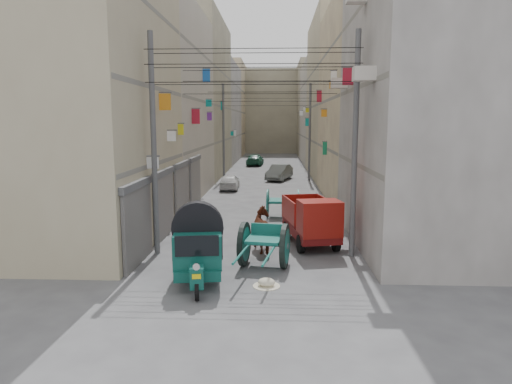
# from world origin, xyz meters

# --- Properties ---
(ground) EXTENTS (140.00, 140.00, 0.00)m
(ground) POSITION_xyz_m (0.00, 0.00, 0.00)
(ground) COLOR #48484B
(ground) RESTS_ON ground
(building_row_left) EXTENTS (8.00, 62.00, 14.00)m
(building_row_left) POSITION_xyz_m (-8.00, 34.13, 6.46)
(building_row_left) COLOR tan
(building_row_left) RESTS_ON ground
(building_row_right) EXTENTS (8.00, 62.00, 14.00)m
(building_row_right) POSITION_xyz_m (8.00, 34.13, 6.46)
(building_row_right) COLOR #A8A29D
(building_row_right) RESTS_ON ground
(end_cap_building) EXTENTS (22.00, 10.00, 13.00)m
(end_cap_building) POSITION_xyz_m (0.00, 66.00, 6.50)
(end_cap_building) COLOR #A0997E
(end_cap_building) RESTS_ON ground
(shutters_left) EXTENTS (0.18, 14.40, 2.88)m
(shutters_left) POSITION_xyz_m (-3.92, 10.38, 1.49)
(shutters_left) COLOR #4C4C51
(shutters_left) RESTS_ON ground
(signboards) EXTENTS (8.22, 40.52, 5.67)m
(signboards) POSITION_xyz_m (-0.01, 21.66, 3.43)
(signboards) COLOR gold
(signboards) RESTS_ON ground
(ac_units) EXTENTS (0.70, 6.55, 3.35)m
(ac_units) POSITION_xyz_m (3.65, 7.67, 7.43)
(ac_units) COLOR beige
(ac_units) RESTS_ON ground
(utility_poles) EXTENTS (7.40, 22.20, 8.00)m
(utility_poles) POSITION_xyz_m (0.00, 17.00, 4.00)
(utility_poles) COLOR #4E4E51
(utility_poles) RESTS_ON ground
(overhead_cables) EXTENTS (7.40, 22.52, 1.12)m
(overhead_cables) POSITION_xyz_m (0.00, 14.40, 6.77)
(overhead_cables) COLOR black
(overhead_cables) RESTS_ON ground
(auto_rickshaw) EXTENTS (1.80, 2.79, 1.91)m
(auto_rickshaw) POSITION_xyz_m (-1.52, 2.92, 1.13)
(auto_rickshaw) COLOR black
(auto_rickshaw) RESTS_ON ground
(tonga_cart) EXTENTS (1.78, 3.49, 1.51)m
(tonga_cart) POSITION_xyz_m (0.43, 4.59, 0.78)
(tonga_cart) COLOR black
(tonga_cart) RESTS_ON ground
(mini_truck) EXTENTS (2.23, 3.75, 1.98)m
(mini_truck) POSITION_xyz_m (2.28, 7.15, 0.95)
(mini_truck) COLOR black
(mini_truck) RESTS_ON ground
(second_cart) EXTENTS (1.71, 1.53, 1.45)m
(second_cart) POSITION_xyz_m (1.18, 12.76, 0.77)
(second_cart) COLOR #155E54
(second_cart) RESTS_ON ground
(feed_sack) EXTENTS (0.51, 0.41, 0.25)m
(feed_sack) POSITION_xyz_m (0.55, 2.70, 0.13)
(feed_sack) COLOR beige
(feed_sack) RESTS_ON ground
(horse) EXTENTS (1.44, 2.07, 1.60)m
(horse) POSITION_xyz_m (0.42, 6.60, 0.80)
(horse) COLOR brown
(horse) RESTS_ON ground
(distant_car_white) EXTENTS (1.41, 3.34, 1.13)m
(distant_car_white) POSITION_xyz_m (-2.54, 22.46, 0.56)
(distant_car_white) COLOR silver
(distant_car_white) RESTS_ON ground
(distant_car_grey) EXTENTS (2.46, 4.18, 1.30)m
(distant_car_grey) POSITION_xyz_m (1.10, 28.06, 0.65)
(distant_car_grey) COLOR #4E5250
(distant_car_grey) RESTS_ON ground
(distant_car_green) EXTENTS (1.98, 4.36, 1.24)m
(distant_car_green) POSITION_xyz_m (-1.57, 41.30, 0.62)
(distant_car_green) COLOR #1B5039
(distant_car_green) RESTS_ON ground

